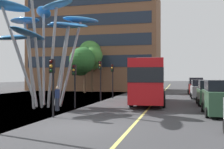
# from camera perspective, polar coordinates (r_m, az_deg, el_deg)

# --- Properties ---
(ground) EXTENTS (120.00, 240.00, 0.10)m
(ground) POSITION_cam_1_polar(r_m,az_deg,el_deg) (13.09, -9.38, -11.00)
(ground) COLOR #38383A
(red_bus) EXTENTS (3.11, 10.18, 3.89)m
(red_bus) POSITION_cam_1_polar(r_m,az_deg,el_deg) (23.56, 7.83, -0.95)
(red_bus) COLOR red
(red_bus) RESTS_ON ground
(leaf_sculpture) EXTENTS (8.91, 8.78, 8.87)m
(leaf_sculpture) POSITION_cam_1_polar(r_m,az_deg,el_deg) (22.05, -15.12, 10.22)
(leaf_sculpture) COLOR #9EA0A5
(leaf_sculpture) RESTS_ON ground
(traffic_light_kerb_near) EXTENTS (0.28, 0.42, 3.34)m
(traffic_light_kerb_near) POSITION_cam_1_polar(r_m,az_deg,el_deg) (15.73, -12.52, -0.13)
(traffic_light_kerb_near) COLOR black
(traffic_light_kerb_near) RESTS_ON ground
(traffic_light_kerb_far) EXTENTS (0.28, 0.42, 3.22)m
(traffic_light_kerb_far) POSITION_cam_1_polar(r_m,az_deg,el_deg) (20.11, -7.97, -0.41)
(traffic_light_kerb_far) COLOR black
(traffic_light_kerb_far) RESTS_ON ground
(traffic_light_island_mid) EXTENTS (0.28, 0.42, 3.79)m
(traffic_light_island_mid) POSITION_cam_1_polar(r_m,az_deg,el_deg) (25.64, -2.48, 0.49)
(traffic_light_island_mid) COLOR black
(traffic_light_island_mid) RESTS_ON ground
(traffic_light_opposite) EXTENTS (0.28, 0.42, 3.64)m
(traffic_light_opposite) POSITION_cam_1_polar(r_m,az_deg,el_deg) (28.56, 0.10, 0.19)
(traffic_light_opposite) COLOR black
(traffic_light_opposite) RESTS_ON ground
(car_parked_mid) EXTENTS (2.07, 4.31, 2.13)m
(car_parked_mid) POSITION_cam_1_polar(r_m,az_deg,el_deg) (17.67, 22.08, -4.74)
(car_parked_mid) COLOR #2D5138
(car_parked_mid) RESTS_ON ground
(car_parked_far) EXTENTS (1.97, 3.84, 2.01)m
(car_parked_far) POSITION_cam_1_polar(r_m,az_deg,el_deg) (23.28, 19.98, -3.84)
(car_parked_far) COLOR #2D5138
(car_parked_far) RESTS_ON ground
(car_side_street) EXTENTS (1.96, 4.52, 1.98)m
(car_side_street) POSITION_cam_1_polar(r_m,az_deg,el_deg) (30.21, 18.11, -3.05)
(car_side_street) COLOR gray
(car_side_street) RESTS_ON ground
(car_far_side) EXTENTS (1.95, 4.04, 2.17)m
(car_far_side) POSITION_cam_1_polar(r_m,az_deg,el_deg) (36.40, 17.32, -2.47)
(car_far_side) COLOR maroon
(car_far_side) RESTS_ON ground
(tree_pavement_near) EXTENTS (3.62, 5.32, 6.60)m
(tree_pavement_near) POSITION_cam_1_polar(r_m,az_deg,el_deg) (37.80, -6.21, 2.92)
(tree_pavement_near) COLOR brown
(tree_pavement_near) RESTS_ON ground
(tree_pavement_far) EXTENTS (4.26, 5.12, 7.80)m
(tree_pavement_far) POSITION_cam_1_polar(r_m,az_deg,el_deg) (40.88, -4.56, 3.77)
(tree_pavement_far) COLOR brown
(tree_pavement_far) RESTS_ON ground
(pedestrian) EXTENTS (0.34, 0.34, 1.68)m
(pedestrian) POSITION_cam_1_polar(r_m,az_deg,el_deg) (18.82, -11.53, -5.00)
(pedestrian) COLOR #2D3342
(pedestrian) RESTS_ON ground
(backdrop_building) EXTENTS (21.32, 10.69, 15.98)m
(backdrop_building) POSITION_cam_1_polar(r_m,az_deg,el_deg) (47.00, -3.31, 6.54)
(backdrop_building) COLOR brown
(backdrop_building) RESTS_ON ground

